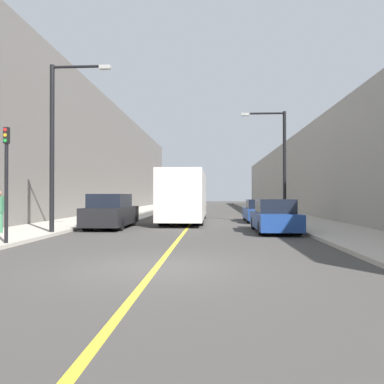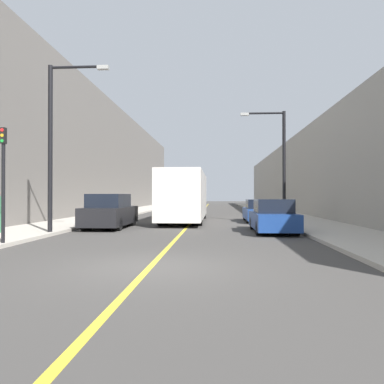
% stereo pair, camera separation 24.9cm
% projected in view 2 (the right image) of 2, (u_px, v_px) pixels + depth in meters
% --- Properties ---
extents(ground_plane, '(200.00, 200.00, 0.00)m').
position_uv_depth(ground_plane, '(150.00, 267.00, 9.06)').
color(ground_plane, '#3F3D3A').
extents(sidewalk_left, '(3.63, 72.00, 0.14)m').
position_uv_depth(sidewalk_left, '(133.00, 211.00, 39.47)').
color(sidewalk_left, '#B2AA9E').
rests_on(sidewalk_left, ground).
extents(sidewalk_right, '(3.63, 72.00, 0.14)m').
position_uv_depth(sidewalk_right, '(271.00, 211.00, 38.52)').
color(sidewalk_right, '#B2AA9E').
rests_on(sidewalk_right, ground).
extents(building_row_left, '(4.00, 72.00, 11.38)m').
position_uv_depth(building_row_left, '(98.00, 158.00, 39.77)').
color(building_row_left, '#66605B').
rests_on(building_row_left, ground).
extents(building_row_right, '(4.00, 72.00, 7.46)m').
position_uv_depth(building_row_right, '(308.00, 176.00, 38.30)').
color(building_row_right, gray).
rests_on(building_row_right, ground).
extents(road_center_line, '(0.16, 72.00, 0.01)m').
position_uv_depth(road_center_line, '(201.00, 212.00, 39.00)').
color(road_center_line, gold).
rests_on(road_center_line, ground).
extents(bus, '(2.55, 10.61, 3.21)m').
position_uv_depth(bus, '(185.00, 196.00, 24.71)').
color(bus, silver).
rests_on(bus, ground).
extents(parked_suv_left, '(1.96, 4.87, 1.81)m').
position_uv_depth(parked_suv_left, '(110.00, 212.00, 19.81)').
color(parked_suv_left, black).
rests_on(parked_suv_left, ground).
extents(car_right_near, '(1.84, 4.63, 1.56)m').
position_uv_depth(car_right_near, '(273.00, 217.00, 17.54)').
color(car_right_near, navy).
rests_on(car_right_near, ground).
extents(car_right_mid, '(1.79, 4.61, 1.47)m').
position_uv_depth(car_right_mid, '(259.00, 212.00, 24.49)').
color(car_right_mid, navy).
rests_on(car_right_mid, ground).
extents(street_lamp_left, '(2.71, 0.24, 7.32)m').
position_uv_depth(street_lamp_left, '(56.00, 136.00, 16.40)').
color(street_lamp_left, black).
rests_on(street_lamp_left, sidewalk_left).
extents(street_lamp_right, '(2.71, 0.24, 6.69)m').
position_uv_depth(street_lamp_right, '(280.00, 158.00, 22.60)').
color(street_lamp_right, black).
rests_on(street_lamp_right, sidewalk_right).
extents(traffic_light, '(0.16, 0.18, 3.90)m').
position_uv_depth(traffic_light, '(3.00, 180.00, 12.62)').
color(traffic_light, black).
rests_on(traffic_light, sidewalk_left).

